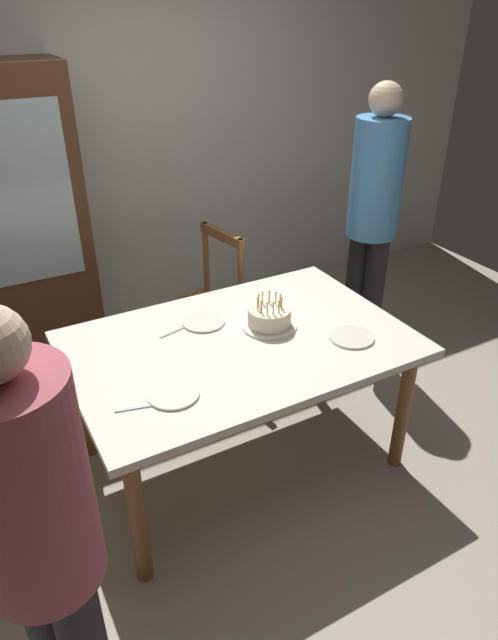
# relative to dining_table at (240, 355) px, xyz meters

# --- Properties ---
(ground) EXTENTS (6.40, 6.40, 0.00)m
(ground) POSITION_rel_dining_table_xyz_m (0.00, 0.00, -0.67)
(ground) COLOR #9E9384
(back_wall) EXTENTS (6.40, 0.10, 2.60)m
(back_wall) POSITION_rel_dining_table_xyz_m (0.00, 1.85, 0.63)
(back_wall) COLOR beige
(back_wall) RESTS_ON ground
(dining_table) EXTENTS (1.62, 1.08, 0.75)m
(dining_table) POSITION_rel_dining_table_xyz_m (0.00, 0.00, 0.00)
(dining_table) COLOR silver
(dining_table) RESTS_ON ground
(birthday_cake) EXTENTS (0.28, 0.28, 0.17)m
(birthday_cake) POSITION_rel_dining_table_xyz_m (0.19, 0.05, 0.13)
(birthday_cake) COLOR silver
(birthday_cake) RESTS_ON dining_table
(plate_near_celebrant) EXTENTS (0.22, 0.22, 0.01)m
(plate_near_celebrant) POSITION_rel_dining_table_xyz_m (-0.44, -0.24, 0.09)
(plate_near_celebrant) COLOR silver
(plate_near_celebrant) RESTS_ON dining_table
(plate_far_side) EXTENTS (0.22, 0.22, 0.01)m
(plate_far_side) POSITION_rel_dining_table_xyz_m (-0.08, 0.24, 0.09)
(plate_far_side) COLOR silver
(plate_far_side) RESTS_ON dining_table
(plate_near_guest) EXTENTS (0.22, 0.22, 0.01)m
(plate_near_guest) POSITION_rel_dining_table_xyz_m (0.48, -0.24, 0.09)
(plate_near_guest) COLOR silver
(plate_near_guest) RESTS_ON dining_table
(fork_near_celebrant) EXTENTS (0.18, 0.06, 0.01)m
(fork_near_celebrant) POSITION_rel_dining_table_xyz_m (-0.60, -0.25, 0.09)
(fork_near_celebrant) COLOR silver
(fork_near_celebrant) RESTS_ON dining_table
(fork_far_side) EXTENTS (0.18, 0.06, 0.01)m
(fork_far_side) POSITION_rel_dining_table_xyz_m (-0.24, 0.23, 0.09)
(fork_far_side) COLOR silver
(fork_far_side) RESTS_ON dining_table
(chair_spindle_back) EXTENTS (0.52, 0.52, 0.95)m
(chair_spindle_back) POSITION_rel_dining_table_xyz_m (0.19, 0.86, -0.21)
(chair_spindle_back) COLOR brown
(chair_spindle_back) RESTS_ON ground
(person_celebrant) EXTENTS (0.32, 0.32, 1.63)m
(person_celebrant) POSITION_rel_dining_table_xyz_m (-1.07, -0.87, 0.26)
(person_celebrant) COLOR #262328
(person_celebrant) RESTS_ON ground
(person_guest) EXTENTS (0.32, 0.32, 1.79)m
(person_guest) POSITION_rel_dining_table_xyz_m (1.26, 0.57, 0.35)
(person_guest) COLOR #262328
(person_guest) RESTS_ON ground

